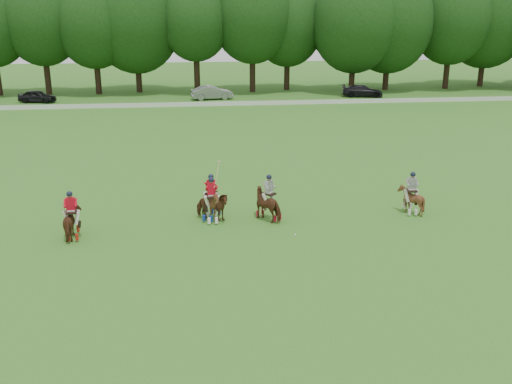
{
  "coord_description": "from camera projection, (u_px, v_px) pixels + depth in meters",
  "views": [
    {
      "loc": [
        -1.11,
        -20.99,
        9.55
      ],
      "look_at": [
        1.86,
        4.2,
        1.4
      ],
      "focal_mm": 40.0,
      "sensor_mm": 36.0,
      "label": 1
    }
  ],
  "objects": [
    {
      "name": "polo_red_b",
      "position": [
        212.0,
        206.0,
        26.71
      ],
      "size": [
        1.43,
        1.23,
        2.15
      ],
      "color": "#512615",
      "rests_on": "ground"
    },
    {
      "name": "polo_stripe_a",
      "position": [
        269.0,
        204.0,
        26.93
      ],
      "size": [
        1.76,
        1.86,
        2.21
      ],
      "color": "#512615",
      "rests_on": "ground"
    },
    {
      "name": "tree_line",
      "position": [
        198.0,
        21.0,
        65.83
      ],
      "size": [
        117.98,
        14.32,
        14.75
      ],
      "color": "black",
      "rests_on": "ground"
    },
    {
      "name": "polo_stripe_b",
      "position": [
        411.0,
        199.0,
        27.8
      ],
      "size": [
        1.21,
        1.33,
        2.09
      ],
      "color": "#512615",
      "rests_on": "ground"
    },
    {
      "name": "polo_red_c",
      "position": [
        212.0,
        203.0,
        26.98
      ],
      "size": [
        1.65,
        1.73,
        2.76
      ],
      "color": "#512615",
      "rests_on": "ground"
    },
    {
      "name": "polo_ball",
      "position": [
        295.0,
        235.0,
        25.16
      ],
      "size": [
        0.09,
        0.09,
        0.09
      ],
      "primitive_type": "sphere",
      "color": "white",
      "rests_on": "ground"
    },
    {
      "name": "polo_red_a",
      "position": [
        72.0,
        222.0,
        24.74
      ],
      "size": [
        1.06,
        1.74,
        2.13
      ],
      "color": "#512615",
      "rests_on": "ground"
    },
    {
      "name": "ground",
      "position": [
        222.0,
        258.0,
        22.89
      ],
      "size": [
        180.0,
        180.0,
        0.0
      ],
      "primitive_type": "plane",
      "color": "#306F1F",
      "rests_on": "ground"
    },
    {
      "name": "car_right",
      "position": [
        362.0,
        91.0,
        64.95
      ],
      "size": [
        4.86,
        2.82,
        1.32
      ],
      "primitive_type": "imported",
      "rotation": [
        0.0,
        0.0,
        1.35
      ],
      "color": "black",
      "rests_on": "ground"
    },
    {
      "name": "car_mid",
      "position": [
        212.0,
        93.0,
        63.01
      ],
      "size": [
        4.73,
        2.26,
        1.5
      ],
      "primitive_type": "imported",
      "rotation": [
        0.0,
        0.0,
        1.72
      ],
      "color": "gray",
      "rests_on": "ground"
    },
    {
      "name": "boundary_rail",
      "position": [
        200.0,
        104.0,
        58.75
      ],
      "size": [
        120.0,
        0.1,
        0.44
      ],
      "primitive_type": "cube",
      "color": "white",
      "rests_on": "ground"
    },
    {
      "name": "car_left",
      "position": [
        37.0,
        96.0,
        60.95
      ],
      "size": [
        4.13,
        2.29,
        1.33
      ],
      "primitive_type": "imported",
      "rotation": [
        0.0,
        0.0,
        1.38
      ],
      "color": "black",
      "rests_on": "ground"
    }
  ]
}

